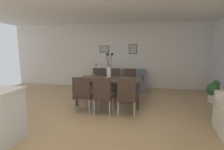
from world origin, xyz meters
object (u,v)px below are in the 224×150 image
at_px(side_table, 96,82).
at_px(framed_picture_left, 104,49).
at_px(dining_chair_far_left, 103,94).
at_px(bowl_near_right, 93,76).
at_px(dining_chair_near_left, 83,93).
at_px(dining_chair_far_right, 113,81).
at_px(bowl_near_left, 89,78).
at_px(table_lamp, 95,67).
at_px(dining_table, 109,81).
at_px(framed_picture_center, 133,49).
at_px(dining_chair_near_right, 99,80).
at_px(bowl_far_left, 108,78).
at_px(centerpiece_vase, 109,69).
at_px(potted_plant, 213,90).
at_px(dining_chair_mid_right, 130,81).
at_px(dining_chair_mid_left, 126,95).
at_px(sofa, 122,83).

distance_m(side_table, framed_picture_left, 1.43).
xyz_separation_m(dining_chair_far_left, bowl_near_right, (-0.54, 1.06, 0.27)).
height_order(dining_chair_near_left, dining_chair_far_right, same).
bearing_deg(bowl_near_left, table_lamp, 99.62).
bearing_deg(dining_table, framed_picture_left, 105.36).
distance_m(framed_picture_left, framed_picture_center, 1.17).
height_order(dining_chair_near_right, bowl_near_right, dining_chair_near_right).
xyz_separation_m(dining_chair_near_left, bowl_far_left, (0.51, 0.63, 0.27)).
distance_m(dining_chair_near_left, bowl_near_right, 1.07).
distance_m(centerpiece_vase, potted_plant, 3.20).
xyz_separation_m(bowl_near_right, framed_picture_left, (-0.05, 1.93, 0.80)).
height_order(dining_chair_mid_right, side_table, dining_chair_mid_right).
bearing_deg(dining_chair_far_right, dining_chair_mid_right, 1.30).
distance_m(dining_chair_mid_left, bowl_far_left, 0.89).
xyz_separation_m(dining_chair_mid_left, potted_plant, (2.50, 1.45, -0.14)).
relative_size(dining_chair_near_right, bowl_near_left, 5.41).
xyz_separation_m(bowl_far_left, framed_picture_center, (0.59, 2.34, 0.80)).
height_order(bowl_near_right, framed_picture_left, framed_picture_left).
height_order(bowl_near_right, framed_picture_center, framed_picture_center).
height_order(dining_chair_mid_right, centerpiece_vase, centerpiece_vase).
xyz_separation_m(dining_table, sofa, (0.21, 1.66, -0.38)).
relative_size(bowl_near_right, framed_picture_left, 0.44).
bearing_deg(potted_plant, dining_chair_near_right, 176.06).
xyz_separation_m(bowl_near_left, bowl_far_left, (0.54, 0.00, 0.00)).
height_order(dining_chair_near_left, framed_picture_left, framed_picture_left).
bearing_deg(table_lamp, centerpiece_vase, -62.55).
xyz_separation_m(centerpiece_vase, bowl_far_left, (-0.00, -0.20, -0.24)).
xyz_separation_m(sofa, side_table, (-1.06, -0.01, -0.02)).
height_order(dining_chair_far_right, sofa, dining_chair_far_right).
relative_size(framed_picture_center, potted_plant, 0.57).
height_order(dining_chair_near_left, dining_chair_mid_left, same).
relative_size(bowl_far_left, table_lamp, 0.33).
relative_size(dining_chair_far_left, table_lamp, 1.80).
relative_size(dining_chair_far_right, dining_chair_mid_left, 1.00).
relative_size(bowl_far_left, side_table, 0.33).
xyz_separation_m(dining_chair_near_right, framed_picture_left, (-0.05, 1.27, 1.07)).
xyz_separation_m(dining_chair_far_right, framed_picture_center, (0.59, 1.28, 1.07)).
bearing_deg(potted_plant, dining_chair_mid_left, -149.83).
relative_size(dining_chair_far_left, framed_picture_left, 2.37).
xyz_separation_m(centerpiece_vase, bowl_near_right, (-0.54, 0.20, -0.24)).
bearing_deg(potted_plant, framed_picture_left, 157.46).
xyz_separation_m(dining_chair_mid_right, bowl_far_left, (-0.55, -1.08, 0.27)).
bearing_deg(dining_chair_far_right, dining_chair_near_right, 179.08).
bearing_deg(dining_chair_near_right, dining_chair_far_right, -0.92).
bearing_deg(dining_chair_near_right, dining_table, -58.40).
height_order(dining_table, table_lamp, table_lamp).
distance_m(dining_chair_mid_right, side_table, 1.62).
height_order(dining_chair_mid_left, bowl_far_left, dining_chair_mid_left).
distance_m(dining_chair_far_right, side_table, 1.18).
bearing_deg(side_table, dining_chair_near_right, -67.68).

